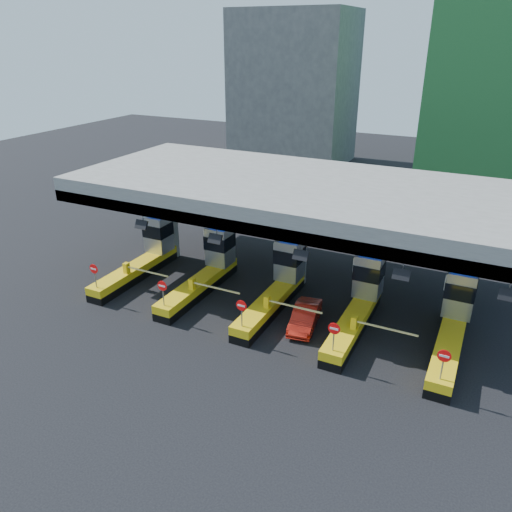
% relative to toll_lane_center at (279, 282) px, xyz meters
% --- Properties ---
extents(ground, '(120.00, 120.00, 0.00)m').
position_rel_toll_lane_center_xyz_m(ground, '(-0.00, -0.28, -1.40)').
color(ground, black).
rests_on(ground, ground).
extents(toll_canopy, '(28.00, 12.09, 7.00)m').
position_rel_toll_lane_center_xyz_m(toll_canopy, '(-0.00, 2.59, 4.74)').
color(toll_canopy, slate).
rests_on(toll_canopy, ground).
extents(toll_lane_far_left, '(4.43, 8.00, 4.16)m').
position_rel_toll_lane_center_xyz_m(toll_lane_far_left, '(-10.00, 0.00, 0.00)').
color(toll_lane_far_left, black).
rests_on(toll_lane_far_left, ground).
extents(toll_lane_left, '(4.43, 8.00, 4.16)m').
position_rel_toll_lane_center_xyz_m(toll_lane_left, '(-5.00, 0.00, 0.00)').
color(toll_lane_left, black).
rests_on(toll_lane_left, ground).
extents(toll_lane_center, '(4.43, 8.00, 4.16)m').
position_rel_toll_lane_center_xyz_m(toll_lane_center, '(0.00, 0.00, 0.00)').
color(toll_lane_center, black).
rests_on(toll_lane_center, ground).
extents(toll_lane_right, '(4.43, 8.00, 4.16)m').
position_rel_toll_lane_center_xyz_m(toll_lane_right, '(5.00, 0.00, 0.00)').
color(toll_lane_right, black).
rests_on(toll_lane_right, ground).
extents(toll_lane_far_right, '(4.43, 8.00, 4.16)m').
position_rel_toll_lane_center_xyz_m(toll_lane_far_right, '(10.00, 0.00, 0.00)').
color(toll_lane_far_right, black).
rests_on(toll_lane_far_right, ground).
extents(bg_building_concrete, '(14.00, 10.00, 18.00)m').
position_rel_toll_lane_center_xyz_m(bg_building_concrete, '(-14.00, 35.72, 7.60)').
color(bg_building_concrete, '#4C4C49').
rests_on(bg_building_concrete, ground).
extents(red_car, '(1.86, 3.87, 1.23)m').
position_rel_toll_lane_center_xyz_m(red_car, '(2.41, -1.88, -0.78)').
color(red_car, '#A6180C').
rests_on(red_car, ground).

